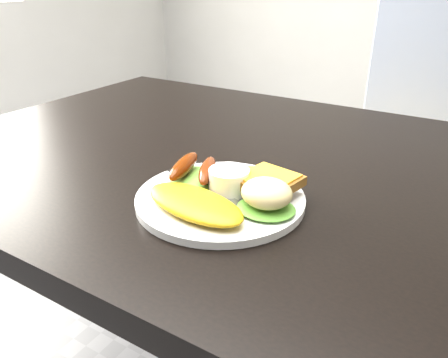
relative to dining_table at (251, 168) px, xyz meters
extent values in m
cube|color=black|center=(0.00, 0.00, 0.00)|extent=(1.20, 0.80, 0.04)
cube|color=tan|center=(0.10, 1.10, -0.28)|extent=(0.58, 0.58, 0.05)
imported|color=navy|center=(0.00, 0.47, -0.04)|extent=(0.50, 0.34, 1.38)
cylinder|color=white|center=(0.04, -0.17, 0.03)|extent=(0.24, 0.24, 0.01)
ellipsoid|color=olive|center=(-0.01, -0.15, 0.04)|extent=(0.10, 0.09, 0.01)
ellipsoid|color=#3F891C|center=(0.12, -0.18, 0.04)|extent=(0.09, 0.08, 0.01)
ellipsoid|color=gold|center=(0.04, -0.22, 0.04)|extent=(0.17, 0.10, 0.02)
ellipsoid|color=#662D03|center=(-0.03, -0.15, 0.05)|extent=(0.05, 0.10, 0.02)
ellipsoid|color=maroon|center=(0.01, -0.15, 0.05)|extent=(0.06, 0.09, 0.02)
cylinder|color=white|center=(0.05, -0.16, 0.05)|extent=(0.07, 0.07, 0.03)
cube|color=olive|center=(0.07, -0.11, 0.04)|extent=(0.09, 0.09, 0.01)
cube|color=#935919|center=(0.10, -0.13, 0.05)|extent=(0.09, 0.09, 0.01)
ellipsoid|color=#F5F0AD|center=(0.11, -0.17, 0.06)|extent=(0.07, 0.07, 0.04)
cube|color=#ADAFB7|center=(0.01, -0.17, 0.03)|extent=(0.16, 0.05, 0.00)
camera|label=1|loc=(0.33, -0.62, 0.31)|focal=35.00mm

